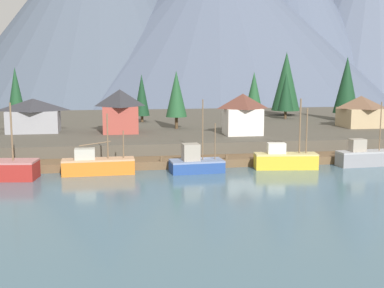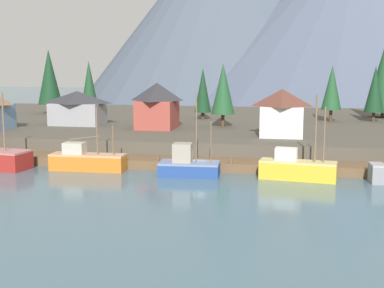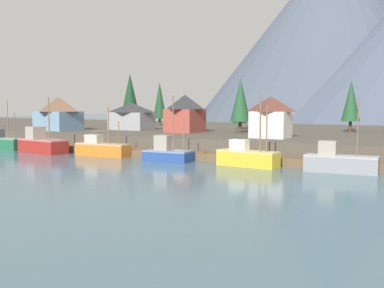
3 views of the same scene
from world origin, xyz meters
name	(u,v)px [view 1 (image 1 of 3)]	position (x,y,z in m)	size (l,w,h in m)	color
ground_plane	(174,147)	(0.00, 20.00, -0.50)	(400.00, 400.00, 1.00)	#476675
dock	(192,162)	(0.00, 1.99, 0.50)	(80.00, 4.00, 1.60)	brown
shoreline_bank	(166,128)	(0.00, 32.00, 1.25)	(400.00, 56.00, 2.50)	#4C473D
mountain_west_peak	(101,7)	(-12.93, 146.46, 36.30)	(113.66, 113.66, 72.60)	#475160
mountain_central_peak	(218,22)	(31.85, 135.78, 30.03)	(131.67, 131.67, 60.05)	#4C566B
mountain_east_peak	(290,17)	(62.74, 139.97, 33.06)	(80.25, 80.25, 66.11)	#4C566B
mountain_far_ridge	(372,9)	(100.62, 144.58, 37.40)	(99.42, 99.42, 74.81)	slate
fishing_boat_orange	(97,165)	(-11.59, -1.33, 1.10)	(8.24, 2.42, 6.97)	#CC6B1E
fishing_boat_blue	(196,163)	(-0.19, -1.85, 1.08)	(6.33, 3.38, 8.51)	navy
fishing_boat_yellow	(285,159)	(10.85, -1.67, 1.14)	(7.72, 3.12, 8.49)	gold
fishing_boat_grey	(366,157)	(21.52, -1.45, 1.13)	(7.79, 2.67, 7.96)	gray
house_white	(243,114)	(9.00, 11.52, 5.55)	(5.45, 4.35, 5.96)	silver
house_tan	(361,111)	(30.71, 17.84, 5.13)	(6.38, 5.97, 5.14)	tan
house_grey	(33,115)	(-21.42, 19.16, 5.11)	(7.91, 5.19, 5.10)	gray
house_red	(120,110)	(-8.51, 17.14, 5.81)	(5.42, 6.26, 6.47)	#9E4238
conifer_near_left	(16,90)	(-27.21, 37.97, 8.16)	(3.02, 3.02, 9.86)	#4C3823
conifer_near_right	(347,85)	(33.03, 27.94, 9.08)	(4.59, 4.59, 11.75)	#4C3823
conifer_mid_left	(254,91)	(16.40, 31.26, 7.92)	(3.16, 3.16, 8.97)	#4C3823
conifer_mid_right	(176,94)	(0.45, 20.34, 8.04)	(3.38, 3.38, 9.20)	#4C3823
conifer_back_left	(286,92)	(23.15, 32.77, 7.67)	(3.09, 3.09, 8.86)	#4C3823
conifer_back_right	(142,95)	(-4.37, 31.26, 7.35)	(2.75, 2.75, 8.56)	#4C3823
conifer_far_left	(286,81)	(25.68, 39.84, 9.49)	(5.78, 5.78, 12.95)	#4C3823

